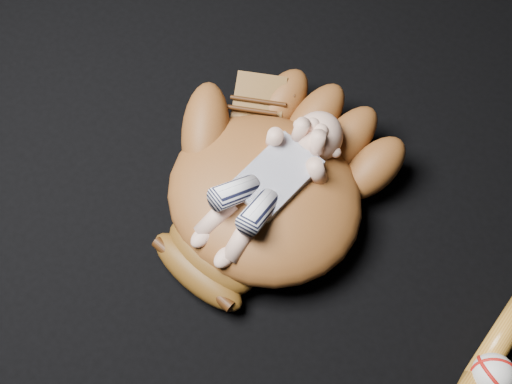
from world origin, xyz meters
TOP-DOWN VIEW (x-y plane):
  - baseball_glove at (-0.13, 0.02)m, footprint 0.51×0.57m
  - newborn_baby at (-0.12, 0.02)m, footprint 0.19×0.36m
  - baseball at (0.38, -0.00)m, footprint 0.07×0.07m

SIDE VIEW (x-z plane):
  - baseball at x=0.38m, z-range 0.00..0.07m
  - baseball_glove at x=-0.13m, z-range 0.00..0.17m
  - newborn_baby at x=-0.12m, z-range 0.06..0.20m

